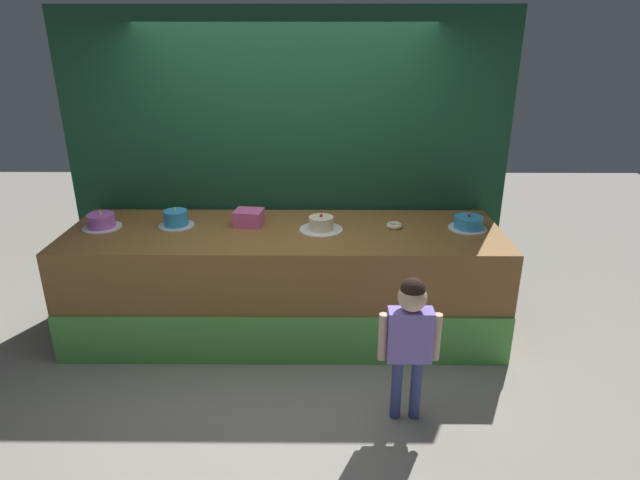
{
  "coord_description": "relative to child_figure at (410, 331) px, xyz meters",
  "views": [
    {
      "loc": [
        0.32,
        -3.59,
        2.45
      ],
      "look_at": [
        0.29,
        0.32,
        0.92
      ],
      "focal_mm": 30.35,
      "sensor_mm": 36.0,
      "label": 1
    }
  ],
  "objects": [
    {
      "name": "cake_center_right",
      "position": [
        -0.57,
        1.15,
        0.3
      ],
      "size": [
        0.35,
        0.35,
        0.14
      ],
      "color": "white",
      "rests_on": "stage_platform"
    },
    {
      "name": "cake_far_right",
      "position": [
        0.63,
        1.19,
        0.3
      ],
      "size": [
        0.31,
        0.31,
        0.13
      ],
      "color": "white",
      "rests_on": "stage_platform"
    },
    {
      "name": "cake_far_left",
      "position": [
        -2.37,
        1.19,
        0.31
      ],
      "size": [
        0.32,
        0.32,
        0.17
      ],
      "color": "white",
      "rests_on": "stage_platform"
    },
    {
      "name": "pink_box",
      "position": [
        -1.17,
        1.27,
        0.32
      ],
      "size": [
        0.25,
        0.23,
        0.13
      ],
      "primitive_type": "cube",
      "rotation": [
        0.0,
        0.0,
        -0.13
      ],
      "color": "pink",
      "rests_on": "stage_platform"
    },
    {
      "name": "curtain_backdrop",
      "position": [
        -0.87,
        1.77,
        0.65
      ],
      "size": [
        3.89,
        0.08,
        2.63
      ],
      "primitive_type": "cube",
      "color": "#19472D",
      "rests_on": "ground_plane"
    },
    {
      "name": "stage_platform",
      "position": [
        -0.87,
        1.14,
        -0.21
      ],
      "size": [
        3.54,
        1.07,
        0.92
      ],
      "color": "brown",
      "rests_on": "ground_plane"
    },
    {
      "name": "child_figure",
      "position": [
        0.0,
        0.0,
        0.0
      ],
      "size": [
        0.4,
        0.18,
        1.03
      ],
      "color": "#3F4C8C",
      "rests_on": "ground_plane"
    },
    {
      "name": "ground_plane",
      "position": [
        -0.87,
        0.62,
        -0.67
      ],
      "size": [
        12.0,
        12.0,
        0.0
      ],
      "primitive_type": "plane",
      "color": "gray"
    },
    {
      "name": "donut",
      "position": [
        0.03,
        1.2,
        0.27
      ],
      "size": [
        0.13,
        0.13,
        0.04
      ],
      "primitive_type": "torus",
      "color": "beige",
      "rests_on": "stage_platform"
    },
    {
      "name": "cake_center_left",
      "position": [
        -1.77,
        1.24,
        0.31
      ],
      "size": [
        0.29,
        0.29,
        0.17
      ],
      "color": "silver",
      "rests_on": "stage_platform"
    }
  ]
}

